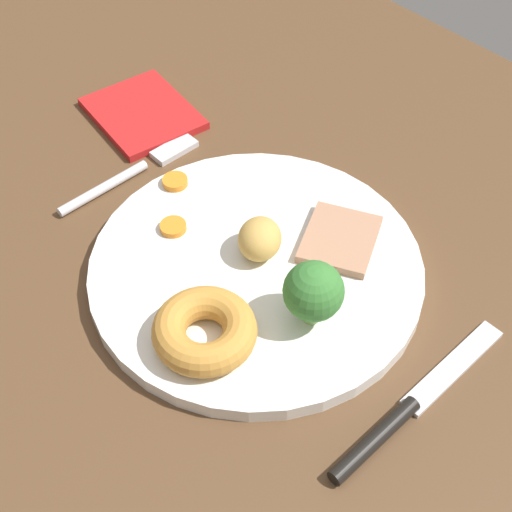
% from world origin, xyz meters
% --- Properties ---
extents(dining_table, '(1.20, 0.84, 0.04)m').
position_xyz_m(dining_table, '(0.00, 0.00, 0.02)').
color(dining_table, brown).
rests_on(dining_table, ground).
extents(dinner_plate, '(0.27, 0.27, 0.01)m').
position_xyz_m(dinner_plate, '(-0.03, 0.01, 0.04)').
color(dinner_plate, white).
rests_on(dinner_plate, dining_table).
extents(meat_slice_main, '(0.08, 0.09, 0.01)m').
position_xyz_m(meat_slice_main, '(-0.00, 0.07, 0.05)').
color(meat_slice_main, tan).
rests_on(meat_slice_main, dinner_plate).
extents(yorkshire_pudding, '(0.08, 0.08, 0.03)m').
position_xyz_m(yorkshire_pudding, '(0.00, -0.07, 0.06)').
color(yorkshire_pudding, '#C68938').
rests_on(yorkshire_pudding, dinner_plate).
extents(roast_potato_left, '(0.05, 0.06, 0.03)m').
position_xyz_m(roast_potato_left, '(-0.04, 0.02, 0.07)').
color(roast_potato_left, tan).
rests_on(roast_potato_left, dinner_plate).
extents(carrot_coin_front, '(0.02, 0.02, 0.01)m').
position_xyz_m(carrot_coin_front, '(-0.11, -0.02, 0.05)').
color(carrot_coin_front, orange).
rests_on(carrot_coin_front, dinner_plate).
extents(carrot_coin_back, '(0.02, 0.02, 0.01)m').
position_xyz_m(carrot_coin_back, '(-0.15, 0.02, 0.05)').
color(carrot_coin_back, orange).
rests_on(carrot_coin_back, dinner_plate).
extents(broccoli_floret, '(0.05, 0.05, 0.06)m').
position_xyz_m(broccoli_floret, '(0.04, 0.00, 0.08)').
color(broccoli_floret, '#8CB766').
rests_on(broccoli_floret, dinner_plate).
extents(fork, '(0.02, 0.15, 0.01)m').
position_xyz_m(fork, '(-0.20, 0.01, 0.04)').
color(fork, silver).
rests_on(fork, dining_table).
extents(knife, '(0.02, 0.19, 0.01)m').
position_xyz_m(knife, '(0.14, -0.00, 0.04)').
color(knife, black).
rests_on(knife, dining_table).
extents(folded_napkin, '(0.12, 0.10, 0.01)m').
position_xyz_m(folded_napkin, '(-0.26, 0.07, 0.04)').
color(folded_napkin, red).
rests_on(folded_napkin, dining_table).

